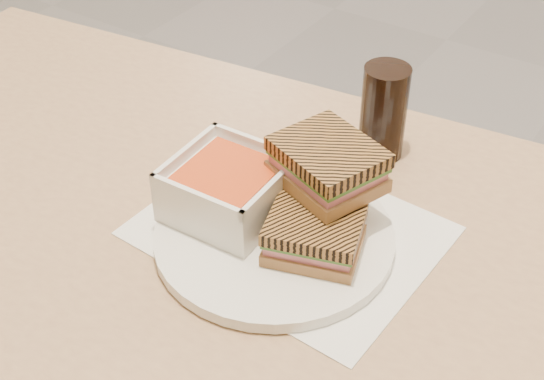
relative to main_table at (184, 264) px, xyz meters
The scene contains 7 objects.
main_table is the anchor object (origin of this frame).
tray_liner 0.20m from the main_table, 11.41° to the left, with size 0.37×0.29×0.00m.
plate 0.20m from the main_table, ahead, with size 0.29×0.29×0.02m.
soup_bowl 0.18m from the main_table, ahead, with size 0.14×0.14×0.07m.
panini_lower 0.26m from the main_table, ahead, with size 0.13×0.12×0.05m.
panini_upper 0.29m from the main_table, 20.28° to the left, with size 0.15×0.14×0.05m.
cola_glass 0.35m from the main_table, 54.91° to the left, with size 0.06×0.06×0.14m.
Camera 1 is at (0.40, -2.59, 1.39)m, focal length 50.16 mm.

